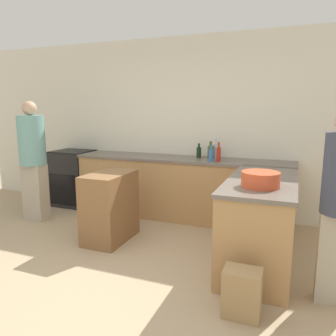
% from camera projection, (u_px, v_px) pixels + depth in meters
% --- Properties ---
extents(ground_plane, '(14.00, 14.00, 0.00)m').
position_uv_depth(ground_plane, '(105.00, 287.00, 3.06)').
color(ground_plane, tan).
extents(wall_back, '(8.00, 0.06, 2.70)m').
position_uv_depth(wall_back, '(188.00, 127.00, 5.06)').
color(wall_back, silver).
rests_on(wall_back, ground_plane).
extents(counter_back, '(3.23, 0.64, 0.92)m').
position_uv_depth(counter_back, '(181.00, 188.00, 4.92)').
color(counter_back, tan).
rests_on(counter_back, ground_plane).
extents(counter_peninsula, '(0.69, 1.59, 0.92)m').
position_uv_depth(counter_peninsula, '(260.00, 221.00, 3.47)').
color(counter_peninsula, tan).
rests_on(counter_peninsula, ground_plane).
extents(range_oven, '(0.67, 0.61, 0.93)m').
position_uv_depth(range_oven, '(73.00, 178.00, 5.62)').
color(range_oven, black).
rests_on(range_oven, ground_plane).
extents(island_table, '(0.44, 0.73, 0.86)m').
position_uv_depth(island_table, '(110.00, 207.00, 4.08)').
color(island_table, brown).
rests_on(island_table, ground_plane).
extents(mixing_bowl, '(0.35, 0.35, 0.14)m').
position_uv_depth(mixing_bowl, '(261.00, 179.00, 3.04)').
color(mixing_bowl, '#DB512D').
rests_on(mixing_bowl, counter_peninsula).
extents(olive_oil_bottle, '(0.09, 0.09, 0.25)m').
position_uv_depth(olive_oil_bottle, '(211.00, 152.00, 4.73)').
color(olive_oil_bottle, '#475B1E').
rests_on(olive_oil_bottle, counter_back).
extents(wine_bottle_dark, '(0.07, 0.07, 0.21)m').
position_uv_depth(wine_bottle_dark, '(199.00, 152.00, 4.83)').
color(wine_bottle_dark, black).
rests_on(wine_bottle_dark, counter_back).
extents(water_bottle_blue, '(0.06, 0.06, 0.23)m').
position_uv_depth(water_bottle_blue, '(211.00, 155.00, 4.50)').
color(water_bottle_blue, '#386BB7').
rests_on(water_bottle_blue, counter_back).
extents(hot_sauce_bottle, '(0.06, 0.06, 0.27)m').
position_uv_depth(hot_sauce_bottle, '(218.00, 154.00, 4.49)').
color(hot_sauce_bottle, red).
rests_on(hot_sauce_bottle, counter_back).
extents(vinegar_bottle_clear, '(0.08, 0.08, 0.28)m').
position_uv_depth(vinegar_bottle_clear, '(216.00, 150.00, 4.81)').
color(vinegar_bottle_clear, silver).
rests_on(vinegar_bottle_clear, counter_back).
extents(person_by_range, '(0.37, 0.37, 1.74)m').
position_uv_depth(person_by_range, '(33.00, 157.00, 4.73)').
color(person_by_range, '#ADA38E').
rests_on(person_by_range, ground_plane).
extents(paper_bag, '(0.30, 0.21, 0.40)m').
position_uv_depth(paper_bag, '(242.00, 293.00, 2.60)').
color(paper_bag, '#A88456').
rests_on(paper_bag, ground_plane).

